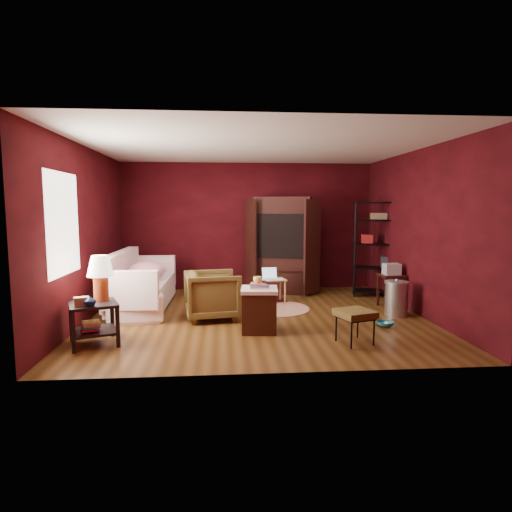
# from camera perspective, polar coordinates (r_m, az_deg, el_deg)

# --- Properties ---
(room) EXTENTS (5.54, 5.04, 2.84)m
(room) POSITION_cam_1_polar(r_m,az_deg,el_deg) (7.03, -0.18, 3.06)
(room) COLOR brown
(room) RESTS_ON ground
(sofa) EXTENTS (0.86, 2.26, 0.87)m
(sofa) POSITION_cam_1_polar(r_m,az_deg,el_deg) (7.96, -15.13, -3.80)
(sofa) COLOR white
(sofa) RESTS_ON ground
(armchair) EXTENTS (0.91, 0.95, 0.86)m
(armchair) POSITION_cam_1_polar(r_m,az_deg,el_deg) (7.08, -5.82, -4.88)
(armchair) COLOR black
(armchair) RESTS_ON ground
(pet_bowl_steel) EXTENTS (0.23, 0.10, 0.22)m
(pet_bowl_steel) POSITION_cam_1_polar(r_m,az_deg,el_deg) (6.93, 16.57, -8.09)
(pet_bowl_steel) COLOR #B4B6BB
(pet_bowl_steel) RESTS_ON ground
(pet_bowl_turquoise) EXTENTS (0.27, 0.15, 0.26)m
(pet_bowl_turquoise) POSITION_cam_1_polar(r_m,az_deg,el_deg) (6.92, 16.87, -7.98)
(pet_bowl_turquoise) COLOR teal
(pet_bowl_turquoise) RESTS_ON ground
(vase) EXTENTS (0.19, 0.19, 0.15)m
(vase) POSITION_cam_1_polar(r_m,az_deg,el_deg) (5.87, -21.26, -5.59)
(vase) COLOR #0B173A
(vase) RESTS_ON side_table
(mug) EXTENTS (0.16, 0.14, 0.13)m
(mug) POSITION_cam_1_polar(r_m,az_deg,el_deg) (6.26, 0.21, -3.07)
(mug) COLOR #FFFD7C
(mug) RESTS_ON hamper
(side_table) EXTENTS (0.77, 0.77, 1.18)m
(side_table) POSITION_cam_1_polar(r_m,az_deg,el_deg) (6.13, -20.44, -4.41)
(side_table) COLOR black
(side_table) RESTS_ON ground
(sofa_cushions) EXTENTS (0.95, 2.29, 0.95)m
(sofa_cushions) POSITION_cam_1_polar(r_m,az_deg,el_deg) (7.95, -15.32, -3.56)
(sofa_cushions) COLOR white
(sofa_cushions) RESTS_ON sofa
(hamper) EXTENTS (0.57, 0.57, 0.74)m
(hamper) POSITION_cam_1_polar(r_m,az_deg,el_deg) (6.34, 0.44, -7.07)
(hamper) COLOR #451E10
(hamper) RESTS_ON ground
(footstool) EXTENTS (0.56, 0.56, 0.45)m
(footstool) POSITION_cam_1_polar(r_m,az_deg,el_deg) (5.93, 13.08, -7.63)
(footstool) COLOR black
(footstool) RESTS_ON ground
(rug_round) EXTENTS (1.57, 1.57, 0.01)m
(rug_round) POSITION_cam_1_polar(r_m,az_deg,el_deg) (7.80, 2.40, -6.99)
(rug_round) COLOR beige
(rug_round) RESTS_ON ground
(rug_oriental) EXTENTS (1.15, 0.85, 0.01)m
(rug_oriental) POSITION_cam_1_polar(r_m,az_deg,el_deg) (8.51, 0.06, -5.79)
(rug_oriental) COLOR #4A1319
(rug_oriental) RESTS_ON ground
(laptop_desk) EXTENTS (0.59, 0.49, 0.66)m
(laptop_desk) POSITION_cam_1_polar(r_m,az_deg,el_deg) (8.22, 2.01, -3.41)
(laptop_desk) COLOR #FFB474
(laptop_desk) RESTS_ON ground
(tv_armoire) EXTENTS (1.55, 1.11, 2.04)m
(tv_armoire) POSITION_cam_1_polar(r_m,az_deg,el_deg) (9.15, 3.58, 1.72)
(tv_armoire) COLOR black
(tv_armoire) RESTS_ON ground
(wire_shelving) EXTENTS (1.02, 0.64, 1.94)m
(wire_shelving) POSITION_cam_1_polar(r_m,az_deg,el_deg) (9.08, 15.98, 1.44)
(wire_shelving) COLOR black
(wire_shelving) RESTS_ON ground
(small_stand) EXTENTS (0.42, 0.42, 0.81)m
(small_stand) POSITION_cam_1_polar(r_m,az_deg,el_deg) (8.17, 17.61, -2.39)
(small_stand) COLOR black
(small_stand) RESTS_ON ground
(trash_can) EXTENTS (0.46, 0.46, 0.63)m
(trash_can) POSITION_cam_1_polar(r_m,az_deg,el_deg) (7.62, 18.19, -5.38)
(trash_can) COLOR silver
(trash_can) RESTS_ON ground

